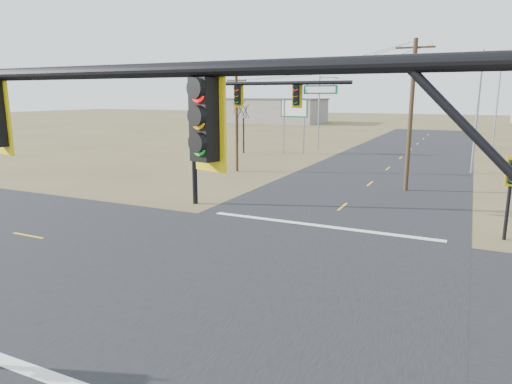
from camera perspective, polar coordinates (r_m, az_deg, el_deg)
ground at (r=16.88m, az=0.21°, el=-10.78°), size 320.00×320.00×0.00m
road_ew at (r=16.88m, az=0.21°, el=-10.75°), size 160.00×14.00×0.02m
road_ns at (r=16.88m, az=0.21°, el=-10.74°), size 14.00×160.00×0.02m
stop_bar_far at (r=23.50m, az=7.98°, el=-4.19°), size 12.00×0.40×0.01m
mast_arm_near at (r=5.81m, az=-2.93°, el=0.85°), size 10.80×0.54×7.45m
mast_arm_far at (r=26.19m, az=-2.62°, el=9.87°), size 9.59×0.54×7.77m
pedestal_signal_ne at (r=23.32m, az=29.30°, el=1.47°), size 0.64×0.54×3.91m
utility_pole_near at (r=32.95m, az=18.78°, el=9.19°), size 2.50×0.31×10.21m
utility_pole_far at (r=39.65m, az=-2.43°, el=8.86°), size 2.02×0.52×8.33m
highway_sign at (r=52.42m, az=4.77°, el=9.54°), size 3.26×0.20×6.12m
streetlight_a at (r=42.66m, az=25.69°, el=9.72°), size 2.84×0.34×10.16m
streetlight_b at (r=64.76m, az=27.72°, el=9.75°), size 2.74×0.32×9.82m
streetlight_c at (r=57.53m, az=8.05°, el=10.32°), size 2.46×0.23×8.85m
bare_tree_a at (r=52.50m, az=-1.59°, el=10.34°), size 3.25×3.25×6.34m
bare_tree_b at (r=64.53m, az=-2.33°, el=10.62°), size 2.45×2.45×6.24m
warehouse_left at (r=114.11m, az=1.14°, el=10.10°), size 28.00×14.00×5.50m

